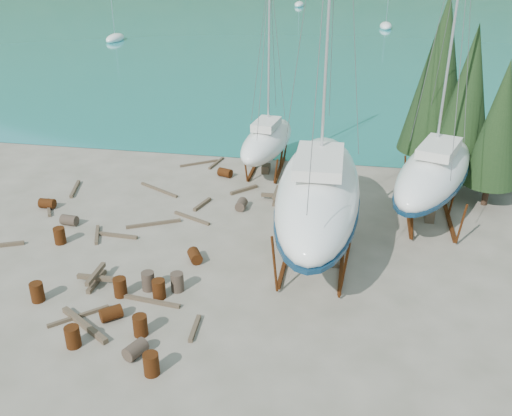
% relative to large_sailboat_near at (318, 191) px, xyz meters
% --- Properties ---
extents(ground, '(600.00, 600.00, 0.00)m').
position_rel_large_sailboat_near_xyz_m(ground, '(-4.70, -2.64, -3.37)').
color(ground, '#645E4E').
rests_on(ground, ground).
extents(cypress_near_right, '(3.60, 3.60, 10.00)m').
position_rel_large_sailboat_near_xyz_m(cypress_near_right, '(7.80, 9.36, 2.43)').
color(cypress_near_right, black).
rests_on(cypress_near_right, ground).
extents(cypress_mid_right, '(3.06, 3.06, 8.50)m').
position_rel_large_sailboat_near_xyz_m(cypress_mid_right, '(9.30, 7.36, 1.55)').
color(cypress_mid_right, black).
rests_on(cypress_mid_right, ground).
extents(cypress_back_left, '(4.14, 4.14, 11.50)m').
position_rel_large_sailboat_near_xyz_m(cypress_back_left, '(6.30, 11.36, 3.30)').
color(cypress_back_left, black).
rests_on(cypress_back_left, ground).
extents(moored_boat_left, '(2.00, 5.00, 6.05)m').
position_rel_large_sailboat_near_xyz_m(moored_boat_left, '(-34.70, 57.36, -2.98)').
color(moored_boat_left, white).
rests_on(moored_boat_left, ground).
extents(moored_boat_mid, '(2.00, 5.00, 6.05)m').
position_rel_large_sailboat_near_xyz_m(moored_boat_mid, '(5.30, 77.36, -2.98)').
color(moored_boat_mid, white).
rests_on(moored_boat_mid, ground).
extents(moored_boat_far, '(2.00, 5.00, 6.05)m').
position_rel_large_sailboat_near_xyz_m(moored_boat_far, '(-12.70, 107.36, -2.98)').
color(moored_boat_far, white).
rests_on(moored_boat_far, ground).
extents(large_sailboat_near, '(4.12, 13.36, 20.93)m').
position_rel_large_sailboat_near_xyz_m(large_sailboat_near, '(0.00, 0.00, 0.00)').
color(large_sailboat_near, white).
rests_on(large_sailboat_near, ground).
extents(large_sailboat_far, '(6.49, 11.20, 17.04)m').
position_rel_large_sailboat_near_xyz_m(large_sailboat_far, '(5.91, 5.14, -0.58)').
color(large_sailboat_far, white).
rests_on(large_sailboat_far, ground).
extents(small_sailboat_shore, '(3.60, 8.27, 12.78)m').
position_rel_large_sailboat_near_xyz_m(small_sailboat_shore, '(-4.16, 10.43, -1.26)').
color(small_sailboat_shore, white).
rests_on(small_sailboat_shore, ground).
extents(worker, '(0.72, 0.81, 1.85)m').
position_rel_large_sailboat_near_xyz_m(worker, '(0.98, 0.13, -2.44)').
color(worker, navy).
rests_on(worker, ground).
extents(drum_0, '(0.58, 0.58, 0.88)m').
position_rel_large_sailboat_near_xyz_m(drum_0, '(-11.49, -6.33, -2.93)').
color(drum_0, '#54260E').
rests_on(drum_0, ground).
extents(drum_1, '(0.89, 1.04, 0.58)m').
position_rel_large_sailboat_near_xyz_m(drum_1, '(-6.01, -9.00, -3.08)').
color(drum_1, '#2D2823').
rests_on(drum_1, ground).
extents(drum_2, '(0.88, 0.59, 0.58)m').
position_rel_large_sailboat_near_xyz_m(drum_2, '(-15.76, 2.36, -3.08)').
color(drum_2, '#54260E').
rests_on(drum_2, ground).
extents(drum_3, '(0.58, 0.58, 0.88)m').
position_rel_large_sailboat_near_xyz_m(drum_3, '(-6.27, -7.75, -2.93)').
color(drum_3, '#54260E').
rests_on(drum_3, ground).
extents(drum_4, '(1.02, 0.83, 0.58)m').
position_rel_large_sailboat_near_xyz_m(drum_4, '(-6.67, 8.80, -3.08)').
color(drum_4, '#54260E').
rests_on(drum_4, ground).
extents(drum_6, '(0.94, 1.05, 0.58)m').
position_rel_large_sailboat_near_xyz_m(drum_6, '(-5.69, -1.90, -3.08)').
color(drum_6, '#54260E').
rests_on(drum_6, ground).
extents(drum_7, '(0.58, 0.58, 0.88)m').
position_rel_large_sailboat_near_xyz_m(drum_7, '(-5.08, -9.82, -2.93)').
color(drum_7, '#54260E').
rests_on(drum_7, ground).
extents(drum_8, '(0.58, 0.58, 0.88)m').
position_rel_large_sailboat_near_xyz_m(drum_8, '(-13.00, -1.41, -2.93)').
color(drum_8, '#54260E').
rests_on(drum_8, ground).
extents(drum_10, '(0.58, 0.58, 0.88)m').
position_rel_large_sailboat_near_xyz_m(drum_10, '(-8.11, -5.33, -2.93)').
color(drum_10, '#54260E').
rests_on(drum_10, ground).
extents(drum_11, '(0.61, 0.90, 0.58)m').
position_rel_large_sailboat_near_xyz_m(drum_11, '(-4.65, 4.22, -3.08)').
color(drum_11, '#2D2823').
rests_on(drum_11, ground).
extents(drum_12, '(1.05, 1.01, 0.58)m').
position_rel_large_sailboat_near_xyz_m(drum_12, '(-7.83, -7.01, -3.08)').
color(drum_12, '#54260E').
rests_on(drum_12, ground).
extents(drum_13, '(0.58, 0.58, 0.88)m').
position_rel_large_sailboat_near_xyz_m(drum_13, '(-8.57, -8.88, -2.93)').
color(drum_13, '#54260E').
rests_on(drum_13, ground).
extents(drum_14, '(0.58, 0.58, 0.88)m').
position_rel_large_sailboat_near_xyz_m(drum_14, '(-6.39, -5.17, -2.93)').
color(drum_14, '#54260E').
rests_on(drum_14, ground).
extents(drum_15, '(0.93, 0.66, 0.58)m').
position_rel_large_sailboat_near_xyz_m(drum_15, '(-13.50, 0.58, -3.08)').
color(drum_15, '#2D2823').
rests_on(drum_15, ground).
extents(drum_16, '(0.58, 0.58, 0.88)m').
position_rel_large_sailboat_near_xyz_m(drum_16, '(-5.77, -4.49, -2.93)').
color(drum_16, '#2D2823').
rests_on(drum_16, ground).
extents(drum_17, '(0.58, 0.58, 0.88)m').
position_rel_large_sailboat_near_xyz_m(drum_17, '(-7.07, -4.64, -2.93)').
color(drum_17, '#2D2823').
rests_on(drum_17, ground).
extents(timber_0, '(2.36, 1.67, 0.14)m').
position_rel_large_sailboat_near_xyz_m(timber_0, '(-8.95, 10.71, -3.29)').
color(timber_0, brown).
rests_on(timber_0, ground).
extents(timber_1, '(2.10, 0.31, 0.19)m').
position_rel_large_sailboat_near_xyz_m(timber_1, '(0.51, -1.26, -3.27)').
color(timber_1, brown).
rests_on(timber_1, ground).
extents(timber_2, '(0.82, 2.40, 0.19)m').
position_rel_large_sailboat_near_xyz_m(timber_2, '(-15.37, 5.01, -3.27)').
color(timber_2, brown).
rests_on(timber_2, ground).
extents(timber_3, '(1.99, 1.86, 0.15)m').
position_rel_large_sailboat_near_xyz_m(timber_3, '(-9.22, -7.16, -3.29)').
color(timber_3, brown).
rests_on(timber_3, ground).
extents(timber_4, '(2.11, 0.27, 0.17)m').
position_rel_large_sailboat_near_xyz_m(timber_4, '(-10.33, -0.25, -3.28)').
color(timber_4, brown).
rests_on(timber_4, ground).
extents(timber_5, '(2.99, 0.54, 0.16)m').
position_rel_large_sailboat_near_xyz_m(timber_5, '(-6.76, -5.59, -3.28)').
color(timber_5, brown).
rests_on(timber_5, ground).
extents(timber_6, '(1.49, 1.56, 0.19)m').
position_rel_large_sailboat_near_xyz_m(timber_6, '(-5.00, 6.73, -3.27)').
color(timber_6, brown).
rests_on(timber_6, ground).
extents(timber_7, '(0.26, 1.64, 0.17)m').
position_rel_large_sailboat_near_xyz_m(timber_7, '(-4.25, -7.11, -3.28)').
color(timber_7, brown).
rests_on(timber_7, ground).
extents(timber_8, '(0.67, 1.73, 0.19)m').
position_rel_large_sailboat_near_xyz_m(timber_8, '(-6.99, 4.24, -3.27)').
color(timber_8, brown).
rests_on(timber_8, ground).
extents(timber_9, '(0.59, 2.21, 0.15)m').
position_rel_large_sailboat_near_xyz_m(timber_9, '(-7.79, 10.93, -3.29)').
color(timber_9, brown).
rests_on(timber_9, ground).
extents(timber_10, '(2.73, 1.51, 0.16)m').
position_rel_large_sailboat_near_xyz_m(timber_10, '(-8.97, 1.38, -3.28)').
color(timber_10, brown).
rests_on(timber_10, ground).
extents(timber_11, '(2.36, 1.25, 0.15)m').
position_rel_large_sailboat_near_xyz_m(timber_11, '(-7.10, 2.42, -3.29)').
color(timber_11, brown).
rests_on(timber_11, ground).
extents(timber_12, '(0.89, 1.89, 0.17)m').
position_rel_large_sailboat_near_xyz_m(timber_12, '(-11.48, -0.36, -3.28)').
color(timber_12, brown).
rests_on(timber_12, ground).
extents(timber_15, '(2.89, 1.72, 0.15)m').
position_rel_large_sailboat_near_xyz_m(timber_15, '(-10.19, 5.85, -3.29)').
color(timber_15, brown).
rests_on(timber_15, ground).
extents(timber_16, '(2.72, 1.90, 0.23)m').
position_rel_large_sailboat_near_xyz_m(timber_16, '(-8.69, -7.72, -3.25)').
color(timber_16, brown).
rests_on(timber_16, ground).
extents(timber_17, '(1.32, 2.10, 0.16)m').
position_rel_large_sailboat_near_xyz_m(timber_17, '(-15.66, 2.27, -3.28)').
color(timber_17, brown).
rests_on(timber_17, ground).
extents(timber_pile_fore, '(1.80, 1.80, 0.60)m').
position_rel_large_sailboat_near_xyz_m(timber_pile_fore, '(-9.58, -4.61, -3.07)').
color(timber_pile_fore, brown).
rests_on(timber_pile_fore, ground).
extents(timber_pile_aft, '(1.80, 1.80, 0.60)m').
position_rel_large_sailboat_near_xyz_m(timber_pile_aft, '(-2.84, 5.78, -3.07)').
color(timber_pile_aft, brown).
rests_on(timber_pile_aft, ground).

